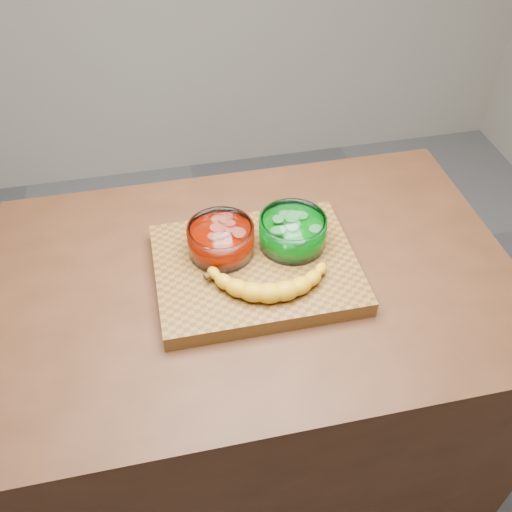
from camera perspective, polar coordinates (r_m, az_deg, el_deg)
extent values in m
plane|color=#5E5F63|center=(2.05, 0.00, -19.63)|extent=(3.50, 3.50, 0.00)
cube|color=#492815|center=(1.66, 0.00, -12.74)|extent=(1.20, 0.80, 0.90)
cube|color=brown|center=(1.29, 0.00, -1.27)|extent=(0.45, 0.35, 0.04)
cylinder|color=white|center=(1.28, -3.52, 1.65)|extent=(0.15, 0.15, 0.07)
cylinder|color=#BE1400|center=(1.29, -3.50, 1.32)|extent=(0.13, 0.13, 0.04)
cylinder|color=#F0604C|center=(1.27, -3.55, 2.28)|extent=(0.12, 0.12, 0.02)
cylinder|color=white|center=(1.30, 3.67, 2.46)|extent=(0.15, 0.15, 0.07)
cylinder|color=#018A0E|center=(1.31, 3.65, 2.12)|extent=(0.13, 0.13, 0.04)
cylinder|color=#65D564|center=(1.29, 3.71, 3.09)|extent=(0.13, 0.13, 0.02)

